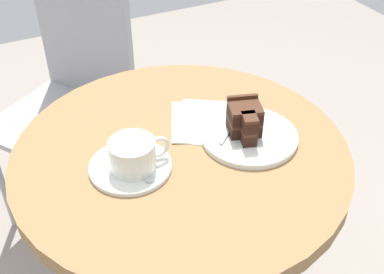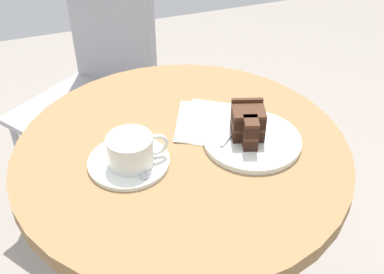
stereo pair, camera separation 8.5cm
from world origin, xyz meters
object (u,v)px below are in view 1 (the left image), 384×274
object	(u,v)px
fork	(237,119)
cafe_chair	(72,82)
saucer	(130,167)
teaspoon	(150,170)
cake_plate	(249,136)
cake_slice	(245,120)
coffee_cup	(133,154)
napkin	(212,122)

from	to	relation	value
fork	cafe_chair	xyz separation A→B (m)	(-0.21, 0.67, -0.22)
saucer	teaspoon	world-z (taller)	teaspoon
cake_plate	cake_slice	world-z (taller)	cake_slice
cafe_chair	saucer	bearing A→B (deg)	-39.03
fork	cake_plate	bearing A→B (deg)	-133.07
coffee_cup	napkin	size ratio (longest dim) A/B	0.52
fork	cafe_chair	world-z (taller)	cafe_chair
fork	cafe_chair	size ratio (longest dim) A/B	0.14
cake_plate	napkin	distance (m)	0.09
teaspoon	cake_plate	bearing A→B (deg)	114.09
coffee_cup	saucer	bearing A→B (deg)	128.13
cake_slice	cake_plate	bearing A→B (deg)	-53.35
saucer	fork	size ratio (longest dim) A/B	1.26
cake_plate	cake_slice	bearing A→B (deg)	126.65
fork	teaspoon	bearing A→B (deg)	155.32
saucer	napkin	bearing A→B (deg)	17.05
cake_plate	napkin	world-z (taller)	cake_plate
teaspoon	cake_plate	size ratio (longest dim) A/B	0.45
cake_plate	napkin	bearing A→B (deg)	117.53
cake_slice	napkin	distance (m)	0.09
coffee_cup	napkin	distance (m)	0.22
coffee_cup	teaspoon	distance (m)	0.04
saucer	teaspoon	bearing A→B (deg)	-50.16
fork	coffee_cup	bearing A→B (deg)	148.46
napkin	fork	bearing A→B (deg)	-32.24
cake_plate	cafe_chair	size ratio (longest dim) A/B	0.22
saucer	cake_plate	distance (m)	0.25
cake_slice	saucer	bearing A→B (deg)	177.80
cake_plate	teaspoon	bearing A→B (deg)	-176.49
napkin	saucer	bearing A→B (deg)	-162.95
teaspoon	cafe_chair	distance (m)	0.77
coffee_cup	fork	distance (m)	0.25
saucer	coffee_cup	bearing A→B (deg)	-51.87
coffee_cup	cake_plate	xyz separation A→B (m)	(0.25, -0.01, -0.03)
teaspoon	cake_slice	world-z (taller)	cake_slice
saucer	cake_slice	xyz separation A→B (m)	(0.25, -0.01, 0.04)
teaspoon	fork	size ratio (longest dim) A/B	0.72
napkin	cafe_chair	distance (m)	0.70
coffee_cup	fork	bearing A→B (deg)	9.97
saucer	fork	distance (m)	0.26
cake_slice	cafe_chair	distance (m)	0.79
coffee_cup	cake_slice	size ratio (longest dim) A/B	1.24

